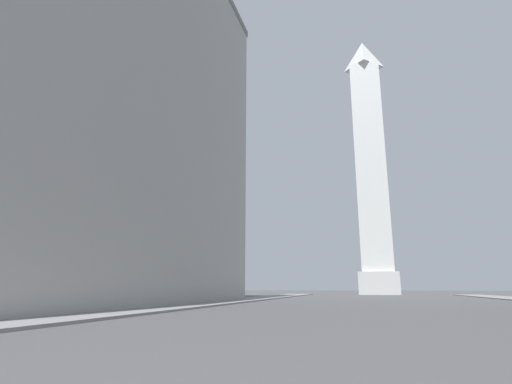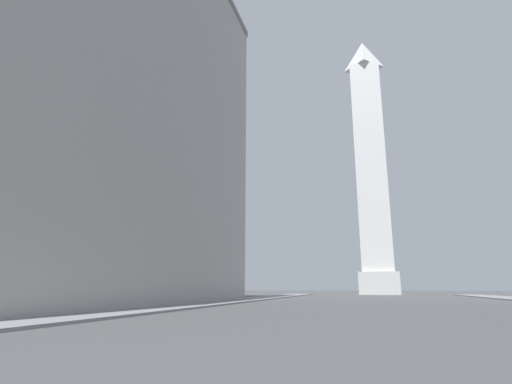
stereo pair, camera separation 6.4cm
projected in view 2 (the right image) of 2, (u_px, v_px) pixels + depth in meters
sidewalk_left at (198, 304)px, 34.76m from camera, size 5.00×110.19×0.15m
building_left at (52, 89)px, 36.73m from camera, size 23.75×45.31×38.52m
obelisk at (370, 164)px, 92.33m from camera, size 8.34×8.34×61.05m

